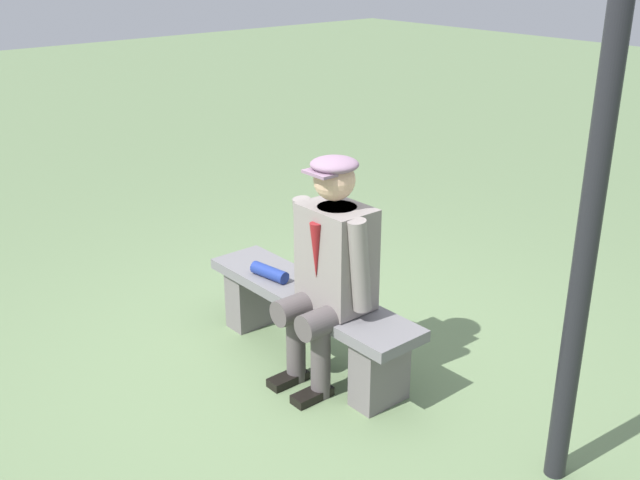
{
  "coord_description": "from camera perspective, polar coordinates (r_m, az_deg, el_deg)",
  "views": [
    {
      "loc": [
        -3.06,
        2.51,
        2.36
      ],
      "look_at": [
        -0.09,
        0.0,
        0.8
      ],
      "focal_mm": 42.26,
      "sensor_mm": 36.0,
      "label": 1
    }
  ],
  "objects": [
    {
      "name": "ground_plane",
      "position": [
        4.6,
        -0.76,
        -8.96
      ],
      "size": [
        30.0,
        30.0,
        0.0
      ],
      "primitive_type": "plane",
      "color": "#667E54"
    },
    {
      "name": "bench",
      "position": [
        4.46,
        -0.78,
        -5.66
      ],
      "size": [
        1.56,
        0.36,
        0.45
      ],
      "color": "slate",
      "rests_on": "ground"
    },
    {
      "name": "seated_man",
      "position": [
        4.09,
        0.77,
        -1.87
      ],
      "size": [
        0.56,
        0.53,
        1.31
      ],
      "color": "gray",
      "rests_on": "ground"
    },
    {
      "name": "rolled_magazine",
      "position": [
        4.55,
        -3.85,
        -2.47
      ],
      "size": [
        0.27,
        0.11,
        0.08
      ],
      "primitive_type": "cylinder",
      "rotation": [
        0.0,
        1.57,
        0.14
      ],
      "color": "navy",
      "rests_on": "bench"
    },
    {
      "name": "lamp_post",
      "position": [
        3.18,
        20.77,
        8.81
      ],
      "size": [
        0.24,
        0.24,
        2.69
      ],
      "color": "black",
      "rests_on": "ground"
    }
  ]
}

